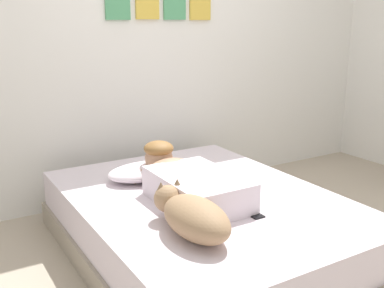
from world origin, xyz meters
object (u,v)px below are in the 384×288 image
(coffee_cup, at_px, (181,168))
(dog, at_px, (192,216))
(cell_phone, at_px, (253,214))
(bed, at_px, (203,226))
(person_lying, at_px, (186,180))
(pillow, at_px, (145,171))

(coffee_cup, bearing_deg, dog, -116.34)
(dog, relative_size, cell_phone, 4.11)
(bed, relative_size, person_lying, 2.21)
(dog, height_order, coffee_cup, dog)
(bed, distance_m, person_lying, 0.32)
(bed, relative_size, dog, 3.53)
(bed, relative_size, cell_phone, 14.50)
(pillow, xyz_separation_m, coffee_cup, (0.27, -0.02, -0.02))
(bed, distance_m, pillow, 0.57)
(pillow, bearing_deg, dog, -100.08)
(bed, relative_size, coffee_cup, 16.24)
(dog, bearing_deg, cell_phone, 5.17)
(person_lying, height_order, dog, person_lying)
(pillow, xyz_separation_m, cell_phone, (0.26, -0.85, -0.05))
(person_lying, xyz_separation_m, dog, (-0.24, -0.47, -0.00))
(person_lying, height_order, cell_phone, person_lying)
(pillow, bearing_deg, cell_phone, -73.08)
(person_lying, xyz_separation_m, coffee_cup, (0.19, 0.40, -0.07))
(pillow, distance_m, cell_phone, 0.89)
(bed, xyz_separation_m, coffee_cup, (0.10, 0.45, 0.24))
(coffee_cup, height_order, cell_phone, coffee_cup)
(cell_phone, bearing_deg, person_lying, 112.68)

